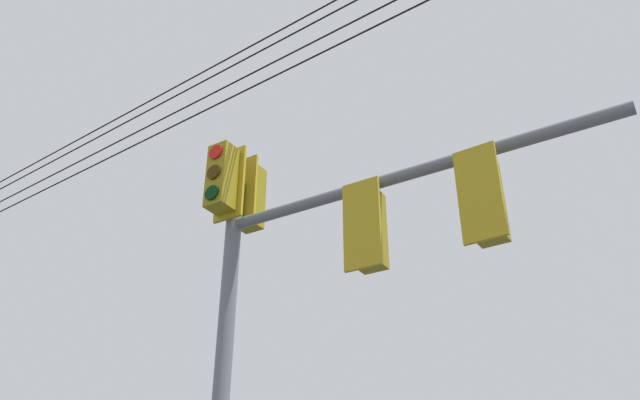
{
  "coord_description": "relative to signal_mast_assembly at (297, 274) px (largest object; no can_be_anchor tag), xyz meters",
  "views": [
    {
      "loc": [
        5.87,
        5.19,
        2.18
      ],
      "look_at": [
        0.62,
        1.29,
        5.84
      ],
      "focal_mm": 35.74,
      "sensor_mm": 36.0,
      "label": 1
    }
  ],
  "objects": [
    {
      "name": "signal_mast_assembly",
      "position": [
        0.0,
        0.0,
        0.0
      ],
      "size": [
        1.01,
        4.94,
        6.91
      ],
      "color": "slate",
      "rests_on": "ground"
    },
    {
      "name": "overhead_wire_span",
      "position": [
        0.1,
        0.33,
        3.43
      ],
      "size": [
        0.24,
        28.71,
        1.6
      ],
      "color": "black"
    }
  ]
}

